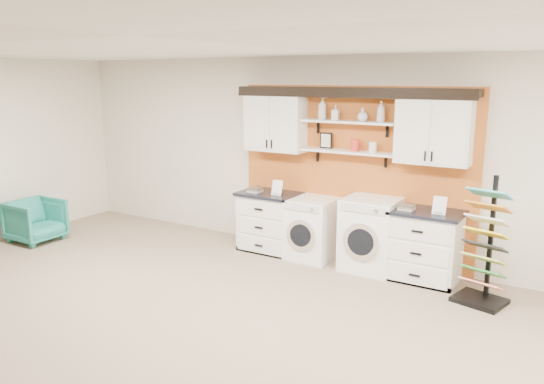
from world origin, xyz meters
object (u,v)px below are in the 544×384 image
Objects in this scene: base_cabinet_right at (423,245)px; armchair at (36,221)px; dryer at (371,234)px; sample_rack at (484,262)px; washer at (312,228)px; base_cabinet_left at (270,221)px.

armchair is (-5.59, -1.55, -0.12)m from base_cabinet_right.
dryer is 0.67× the size of sample_rack.
washer is at bearing -174.45° from sample_rack.
base_cabinet_right is 0.63× the size of sample_rack.
base_cabinet_right is at bearing -75.46° from armchair.
base_cabinet_right is 1.56m from washer.
base_cabinet_right is at bearing 0.28° from dryer.
sample_rack reaches higher than dryer.
base_cabinet_right reaches higher than base_cabinet_left.
armchair is (-3.33, -1.55, -0.11)m from base_cabinet_left.
base_cabinet_left is at bearing 179.87° from dryer.
armchair is at bearing -162.40° from dryer.
dryer is (-0.70, -0.00, 0.03)m from base_cabinet_right.
dryer is at bearing -179.13° from sample_rack.
base_cabinet_left reaches higher than armchair.
washer is 0.89× the size of dryer.
sample_rack is at bearing -12.87° from dryer.
base_cabinet_left is 0.96× the size of base_cabinet_right.
base_cabinet_right reaches higher than armchair.
washer is 0.87m from dryer.
base_cabinet_left is 0.70m from washer.
dryer is at bearing -0.13° from base_cabinet_left.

